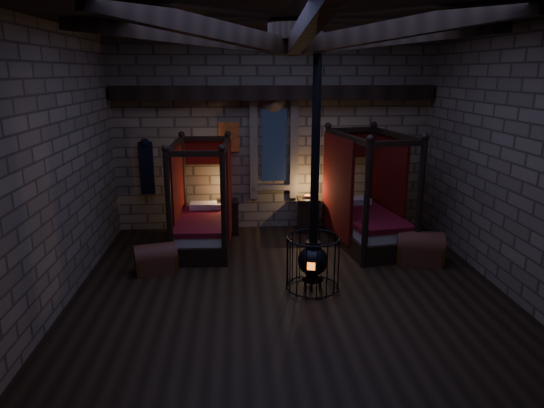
{
  "coord_description": "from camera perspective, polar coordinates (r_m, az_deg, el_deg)",
  "views": [
    {
      "loc": [
        -0.8,
        -7.24,
        3.49
      ],
      "look_at": [
        -0.25,
        0.6,
        1.34
      ],
      "focal_mm": 32.0,
      "sensor_mm": 36.0,
      "label": 1
    }
  ],
  "objects": [
    {
      "name": "room",
      "position": [
        7.38,
        2.28,
        17.29
      ],
      "size": [
        7.02,
        7.02,
        4.29
      ],
      "color": "black",
      "rests_on": "ground"
    },
    {
      "name": "bed_left",
      "position": [
        9.96,
        -8.07,
        -2.1
      ],
      "size": [
        1.16,
        2.11,
        2.16
      ],
      "rotation": [
        0.0,
        0.0,
        -0.03
      ],
      "color": "black",
      "rests_on": "ground"
    },
    {
      "name": "bed_right",
      "position": [
        10.19,
        10.95,
        -1.59
      ],
      "size": [
        1.52,
        2.38,
        2.32
      ],
      "rotation": [
        0.0,
        0.0,
        0.16
      ],
      "color": "black",
      "rests_on": "ground"
    },
    {
      "name": "trunk_left",
      "position": [
        8.98,
        -13.5,
        -6.34
      ],
      "size": [
        0.83,
        0.64,
        0.54
      ],
      "rotation": [
        0.0,
        0.0,
        0.27
      ],
      "color": "brown",
      "rests_on": "ground"
    },
    {
      "name": "trunk_right",
      "position": [
        9.54,
        16.93,
        -5.06
      ],
      "size": [
        0.94,
        0.71,
        0.63
      ],
      "rotation": [
        0.0,
        0.0,
        -0.21
      ],
      "color": "brown",
      "rests_on": "ground"
    },
    {
      "name": "nightstand_left",
      "position": [
        10.74,
        -5.21,
        -1.52
      ],
      "size": [
        0.51,
        0.49,
        0.93
      ],
      "rotation": [
        0.0,
        0.0,
        0.08
      ],
      "color": "black",
      "rests_on": "ground"
    },
    {
      "name": "nightstand_right",
      "position": [
        10.87,
        4.26,
        -1.26
      ],
      "size": [
        0.5,
        0.47,
        0.85
      ],
      "rotation": [
        0.0,
        0.0,
        -0.03
      ],
      "color": "black",
      "rests_on": "ground"
    },
    {
      "name": "stove",
      "position": [
        8.0,
        4.85,
        -6.1
      ],
      "size": [
        0.88,
        0.88,
        4.05
      ],
      "rotation": [
        0.0,
        0.0,
        -0.27
      ],
      "color": "black",
      "rests_on": "ground"
    }
  ]
}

